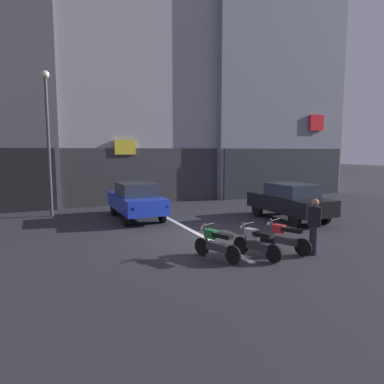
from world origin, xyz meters
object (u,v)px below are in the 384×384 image
object	(u,v)px
car_blue_crossing_near	(136,199)
motorcycle_red_row_centre	(285,237)
car_black_parked_kerbside	(290,200)
motorcycle_green_row_leftmost	(216,243)
person_by_motorcycles	(314,226)
street_lamp	(48,129)
motorcycle_silver_row_left_mid	(256,242)

from	to	relation	value
car_blue_crossing_near	motorcycle_red_row_centre	distance (m)	7.41
car_blue_crossing_near	car_black_parked_kerbside	bearing A→B (deg)	-26.12
car_blue_crossing_near	motorcycle_red_row_centre	xyz separation A→B (m)	(2.79, -6.86, -0.43)
motorcycle_green_row_leftmost	person_by_motorcycles	bearing A→B (deg)	-14.75
street_lamp	person_by_motorcycles	distance (m)	12.23
motorcycle_green_row_leftmost	motorcycle_silver_row_left_mid	size ratio (longest dim) A/B	0.98
motorcycle_green_row_leftmost	motorcycle_silver_row_left_mid	xyz separation A→B (m)	(1.11, -0.34, 0.00)
car_black_parked_kerbside	person_by_motorcycles	size ratio (longest dim) A/B	2.46
car_blue_crossing_near	motorcycle_silver_row_left_mid	bearing A→B (deg)	-76.45
motorcycle_green_row_leftmost	person_by_motorcycles	xyz separation A→B (m)	(2.83, -0.75, 0.40)
person_by_motorcycles	motorcycle_red_row_centre	bearing A→B (deg)	139.07
motorcycle_silver_row_left_mid	motorcycle_red_row_centre	distance (m)	1.11
street_lamp	person_by_motorcycles	size ratio (longest dim) A/B	3.97
motorcycle_green_row_leftmost	motorcycle_red_row_centre	size ratio (longest dim) A/B	1.02
motorcycle_silver_row_left_mid	motorcycle_red_row_centre	world-z (taller)	same
car_black_parked_kerbside	street_lamp	bearing A→B (deg)	151.68
motorcycle_red_row_centre	person_by_motorcycles	xyz separation A→B (m)	(0.62, -0.54, 0.40)
street_lamp	motorcycle_silver_row_left_mid	bearing A→B (deg)	-60.55
street_lamp	motorcycle_green_row_leftmost	distance (m)	10.37
motorcycle_silver_row_left_mid	person_by_motorcycles	distance (m)	1.82
car_black_parked_kerbside	motorcycle_silver_row_left_mid	distance (m)	5.98
person_by_motorcycles	motorcycle_green_row_leftmost	bearing A→B (deg)	165.25
car_black_parked_kerbside	motorcycle_red_row_centre	distance (m)	5.11
car_blue_crossing_near	motorcycle_silver_row_left_mid	xyz separation A→B (m)	(1.69, -6.99, -0.43)
car_black_parked_kerbside	street_lamp	size ratio (longest dim) A/B	0.62
street_lamp	motorcycle_red_row_centre	xyz separation A→B (m)	(6.28, -9.04, -3.59)
car_blue_crossing_near	car_black_parked_kerbside	size ratio (longest dim) A/B	1.00
street_lamp	motorcycle_red_row_centre	bearing A→B (deg)	-55.19
motorcycle_red_row_centre	person_by_motorcycles	size ratio (longest dim) A/B	0.92
motorcycle_silver_row_left_mid	street_lamp	bearing A→B (deg)	119.45
car_black_parked_kerbside	motorcycle_green_row_leftmost	size ratio (longest dim) A/B	2.61
street_lamp	person_by_motorcycles	xyz separation A→B (m)	(6.91, -9.58, -3.19)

